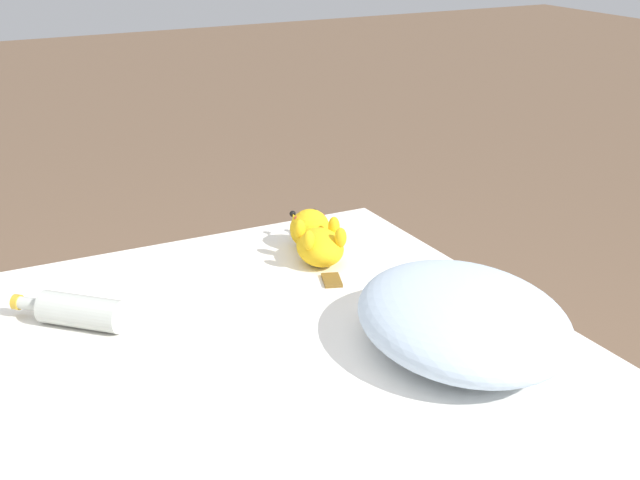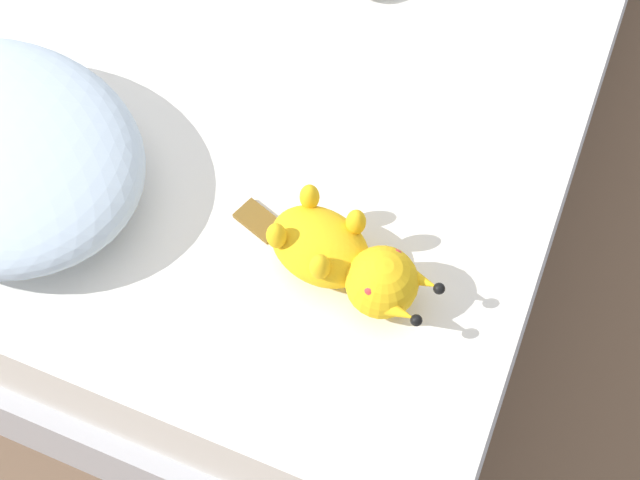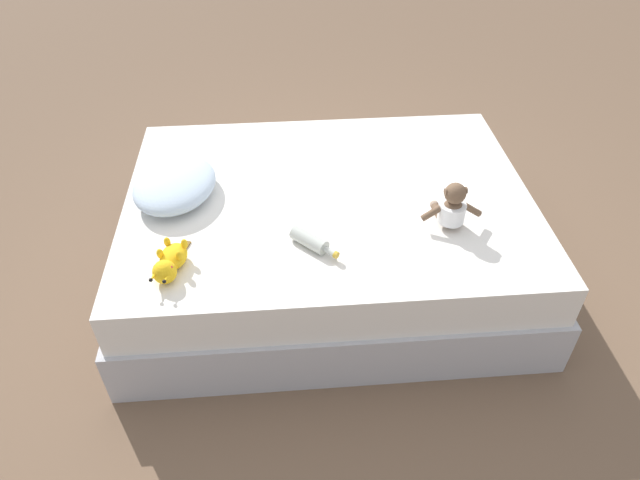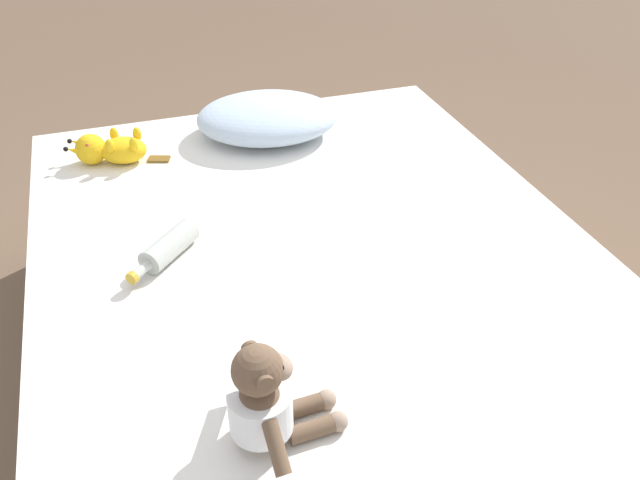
# 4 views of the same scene
# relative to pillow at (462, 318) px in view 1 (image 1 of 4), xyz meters

# --- Properties ---
(pillow) EXTENTS (0.55, 0.47, 0.13)m
(pillow) POSITION_rel_pillow_xyz_m (0.00, 0.00, 0.00)
(pillow) COLOR silver
(pillow) RESTS_ON bed
(plush_yellow_creature) EXTENTS (0.33, 0.15, 0.10)m
(plush_yellow_creature) POSITION_rel_pillow_xyz_m (-0.54, -0.04, -0.02)
(plush_yellow_creature) COLOR yellow
(plush_yellow_creature) RESTS_ON bed
(glass_bottle) EXTENTS (0.21, 0.21, 0.07)m
(glass_bottle) POSITION_rel_pillow_xyz_m (-0.44, -0.63, -0.03)
(glass_bottle) COLOR #B7BCB2
(glass_bottle) RESTS_ON bed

